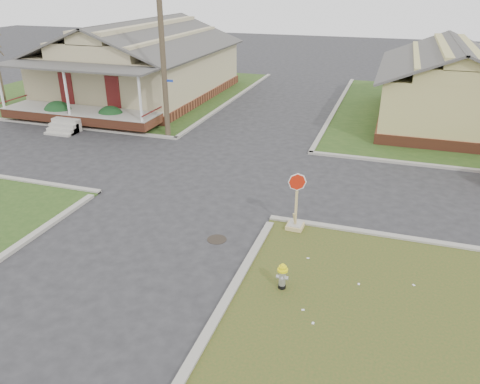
% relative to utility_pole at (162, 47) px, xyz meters
% --- Properties ---
extents(ground, '(120.00, 120.00, 0.00)m').
position_rel_utility_pole_xyz_m(ground, '(4.20, -8.90, -4.66)').
color(ground, '#262628').
rests_on(ground, ground).
extents(verge_far_left, '(19.00, 19.00, 0.05)m').
position_rel_utility_pole_xyz_m(verge_far_left, '(-8.80, 9.10, -4.64)').
color(verge_far_left, '#264318').
rests_on(verge_far_left, ground).
extents(curbs, '(80.00, 40.00, 0.12)m').
position_rel_utility_pole_xyz_m(curbs, '(4.20, -3.90, -4.66)').
color(curbs, '#9B968C').
rests_on(curbs, ground).
extents(manhole, '(0.64, 0.64, 0.01)m').
position_rel_utility_pole_xyz_m(manhole, '(6.40, -9.40, -4.66)').
color(manhole, black).
rests_on(manhole, ground).
extents(corner_house, '(10.10, 15.50, 5.30)m').
position_rel_utility_pole_xyz_m(corner_house, '(-5.80, 7.78, -2.38)').
color(corner_house, brown).
rests_on(corner_house, ground).
extents(side_house_yellow, '(7.60, 11.60, 4.70)m').
position_rel_utility_pole_xyz_m(side_house_yellow, '(14.20, 7.60, -2.47)').
color(side_house_yellow, brown).
rests_on(side_house_yellow, ground).
extents(utility_pole, '(1.80, 0.28, 9.00)m').
position_rel_utility_pole_xyz_m(utility_pole, '(0.00, 0.00, 0.00)').
color(utility_pole, '#413625').
rests_on(utility_pole, ground).
extents(fire_hydrant, '(0.29, 0.29, 0.78)m').
position_rel_utility_pole_xyz_m(fire_hydrant, '(9.05, -11.35, -4.19)').
color(fire_hydrant, black).
rests_on(fire_hydrant, ground).
extents(stop_sign, '(0.57, 0.56, 2.02)m').
position_rel_utility_pole_xyz_m(stop_sign, '(8.67, -7.92, -4.18)').
color(stop_sign, tan).
rests_on(stop_sign, ground).
extents(hedge_left, '(1.58, 1.29, 1.21)m').
position_rel_utility_pole_xyz_m(hedge_left, '(-7.18, 0.29, -4.01)').
color(hedge_left, '#133518').
rests_on(hedge_left, verge_far_left).
extents(hedge_right, '(1.50, 1.23, 1.15)m').
position_rel_utility_pole_xyz_m(hedge_right, '(-3.84, 0.57, -4.04)').
color(hedge_right, '#133518').
rests_on(hedge_right, verge_far_left).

